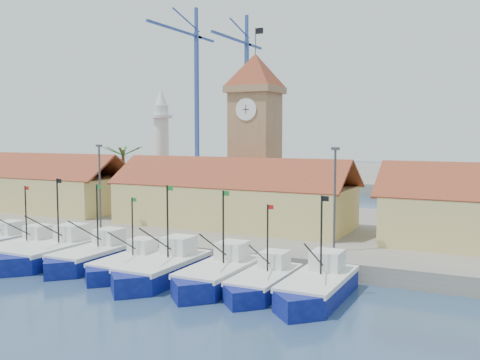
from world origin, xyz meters
The scene contains 19 objects.
ground centered at (0.00, 0.00, 0.00)m, with size 400.00×400.00×0.00m, color navy.
quay centered at (0.00, 24.00, 0.75)m, with size 140.00×32.00×1.50m, color gray.
terminal centered at (0.00, 110.00, 1.00)m, with size 240.00×80.00×2.00m, color gray.
boat_1 centered at (-13.55, 2.49, 0.74)m, with size 3.44×9.43×7.13m.
boat_2 centered at (-9.36, 2.29, 0.83)m, with size 3.89×10.65×8.06m.
boat_3 centered at (-5.25, 2.93, 0.79)m, with size 3.67×10.06×7.61m.
boat_4 centered at (-0.84, 2.33, 0.69)m, with size 3.23×8.86×6.70m.
boat_5 centered at (2.90, 1.88, 0.83)m, with size 3.85×10.55×7.99m.
boat_6 centered at (7.70, 2.43, 0.80)m, with size 3.73×10.22×7.73m.
boat_7 centered at (11.47, 2.47, 0.71)m, with size 3.29×9.02×6.83m.
boat_8 centered at (15.53, 2.59, 0.80)m, with size 3.72×10.20×7.72m.
hall_left centered at (-32.00, 20.00, 3.99)m, with size 31.20×10.13×7.61m.
hall_center centered at (0.00, 20.00, 3.99)m, with size 27.04×10.13×7.61m.
clock_tower centered at (0.00, 26.00, 11.96)m, with size 5.80×5.80×22.70m.
minaret centered at (-15.00, 28.00, 9.73)m, with size 3.00×3.00×16.30m.
palm_tree centered at (-20.00, 26.00, 6.25)m, with size 5.60×5.03×8.39m.
lamp_posts centered at (0.50, 12.00, 6.48)m, with size 80.70×0.25×9.03m.
crane_blue_far centered at (-53.67, 100.54, 27.49)m, with size 1.00×33.75×45.78m.
crane_blue_near centered at (-40.48, 106.93, 26.00)m, with size 1.00×30.49×43.58m.
Camera 1 is at (26.97, -32.65, 11.62)m, focal length 40.00 mm.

